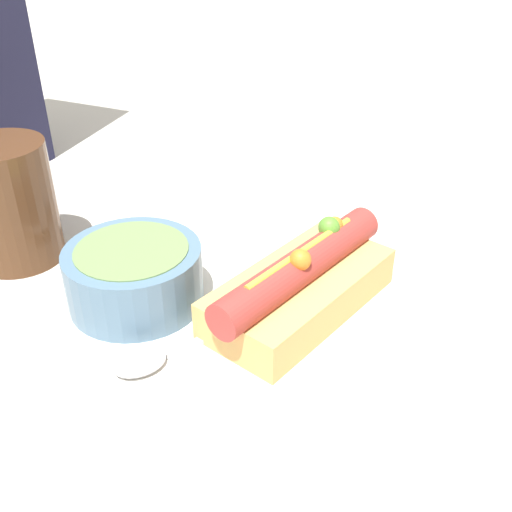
# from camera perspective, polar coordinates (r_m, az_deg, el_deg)

# --- Properties ---
(ground_plane) EXTENTS (4.00, 4.00, 0.00)m
(ground_plane) POSITION_cam_1_polar(r_m,az_deg,el_deg) (0.49, -0.00, -4.36)
(ground_plane) COLOR #BCB7AD
(dinner_plate) EXTENTS (0.29, 0.29, 0.01)m
(dinner_plate) POSITION_cam_1_polar(r_m,az_deg,el_deg) (0.48, -0.00, -3.65)
(dinner_plate) COLOR white
(dinner_plate) RESTS_ON ground_plane
(hot_dog) EXTENTS (0.17, 0.11, 0.06)m
(hot_dog) POSITION_cam_1_polar(r_m,az_deg,el_deg) (0.44, 4.27, -2.69)
(hot_dog) COLOR tan
(hot_dog) RESTS_ON dinner_plate
(soup_bowl) EXTENTS (0.10, 0.10, 0.05)m
(soup_bowl) POSITION_cam_1_polar(r_m,az_deg,el_deg) (0.46, -11.51, -1.64)
(soup_bowl) COLOR slate
(soup_bowl) RESTS_ON dinner_plate
(spoon) EXTENTS (0.15, 0.11, 0.01)m
(spoon) POSITION_cam_1_polar(r_m,az_deg,el_deg) (0.41, -8.00, -8.85)
(spoon) COLOR #B7B7BC
(spoon) RESTS_ON dinner_plate
(drinking_glass) EXTENTS (0.08, 0.08, 0.11)m
(drinking_glass) POSITION_cam_1_polar(r_m,az_deg,el_deg) (0.56, -22.44, 4.67)
(drinking_glass) COLOR #4C2D19
(drinking_glass) RESTS_ON ground_plane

